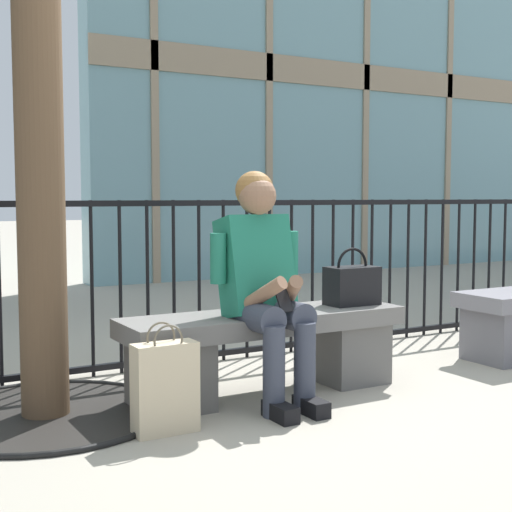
# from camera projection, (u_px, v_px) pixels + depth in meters

# --- Properties ---
(ground_plane) EXTENTS (60.00, 60.00, 0.00)m
(ground_plane) POSITION_uv_depth(u_px,v_px,m) (265.00, 393.00, 3.95)
(ground_plane) COLOR #A8A091
(stone_bench) EXTENTS (1.60, 0.44, 0.45)m
(stone_bench) POSITION_uv_depth(u_px,v_px,m) (265.00, 345.00, 3.93)
(stone_bench) COLOR slate
(stone_bench) RESTS_ON ground
(seated_person_with_phone) EXTENTS (0.52, 0.66, 1.21)m
(seated_person_with_phone) POSITION_uv_depth(u_px,v_px,m) (264.00, 279.00, 3.75)
(seated_person_with_phone) COLOR #383D4C
(seated_person_with_phone) RESTS_ON ground
(handbag_on_bench) EXTENTS (0.30, 0.17, 0.33)m
(handbag_on_bench) POSITION_uv_depth(u_px,v_px,m) (352.00, 285.00, 4.19)
(handbag_on_bench) COLOR black
(handbag_on_bench) RESTS_ON stone_bench
(shopping_bag) EXTENTS (0.30, 0.12, 0.51)m
(shopping_bag) POSITION_uv_depth(u_px,v_px,m) (165.00, 387.00, 3.28)
(shopping_bag) COLOR beige
(shopping_bag) RESTS_ON ground
(plaza_railing) EXTENTS (7.05, 0.04, 1.06)m
(plaza_railing) POSITION_uv_depth(u_px,v_px,m) (199.00, 281.00, 4.63)
(plaza_railing) COLOR black
(plaza_railing) RESTS_ON ground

